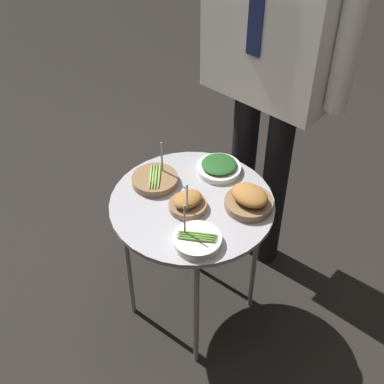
% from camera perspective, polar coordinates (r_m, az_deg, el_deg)
% --- Properties ---
extents(ground_plane, '(8.00, 8.00, 0.00)m').
position_cam_1_polar(ground_plane, '(2.46, 0.00, -12.17)').
color(ground_plane, black).
extents(serving_cart, '(0.62, 0.62, 0.65)m').
position_cam_1_polar(serving_cart, '(2.02, 0.00, -2.13)').
color(serving_cart, '#939399').
rests_on(serving_cart, ground_plane).
extents(bowl_roast_center, '(0.14, 0.14, 0.15)m').
position_cam_1_polar(bowl_roast_center, '(1.94, -0.46, -1.17)').
color(bowl_roast_center, brown).
rests_on(bowl_roast_center, serving_cart).
extents(bowl_asparagus_front_right, '(0.18, 0.18, 0.16)m').
position_cam_1_polar(bowl_asparagus_front_right, '(2.06, -3.98, 1.33)').
color(bowl_asparagus_front_right, brown).
rests_on(bowl_asparagus_front_right, serving_cart).
extents(bowl_roast_front_left, '(0.18, 0.18, 0.08)m').
position_cam_1_polar(bowl_roast_front_left, '(1.95, 6.11, -0.81)').
color(bowl_roast_front_left, brown).
rests_on(bowl_roast_front_left, serving_cart).
extents(bowl_spinach_near_rim, '(0.17, 0.17, 0.05)m').
position_cam_1_polar(bowl_spinach_near_rim, '(2.11, 2.89, 2.67)').
color(bowl_spinach_near_rim, white).
rests_on(bowl_spinach_near_rim, serving_cart).
extents(bowl_asparagus_mid_right, '(0.17, 0.17, 0.16)m').
position_cam_1_polar(bowl_asparagus_mid_right, '(1.82, 0.56, -5.16)').
color(bowl_asparagus_mid_right, silver).
rests_on(bowl_asparagus_mid_right, serving_cart).
extents(waiter_figure, '(0.66, 0.25, 1.78)m').
position_cam_1_polar(waiter_figure, '(2.04, 8.71, 16.31)').
color(waiter_figure, black).
rests_on(waiter_figure, ground_plane).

